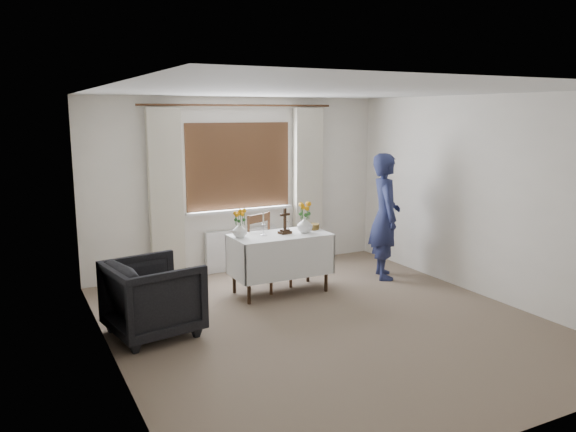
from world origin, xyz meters
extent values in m
plane|color=#84715B|center=(0.00, 0.00, 0.00)|extent=(5.00, 5.00, 0.00)
cube|color=white|center=(0.02, 1.18, 0.38)|extent=(1.24, 0.64, 0.76)
imported|color=black|center=(-1.76, 0.53, 0.40)|extent=(1.01, 0.98, 0.80)
imported|color=navy|center=(1.61, 1.13, 0.87)|extent=(0.64, 0.75, 1.74)
cube|color=silver|center=(0.00, 2.42, 0.30)|extent=(1.10, 0.10, 0.60)
imported|color=white|center=(-0.50, 1.26, 0.86)|extent=(0.18, 0.18, 0.19)
imported|color=white|center=(0.35, 1.14, 0.87)|extent=(0.23, 0.23, 0.21)
cylinder|color=brown|center=(0.54, 1.28, 0.80)|extent=(0.24, 0.24, 0.07)
camera|label=1|loc=(-3.05, -5.04, 2.28)|focal=35.00mm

